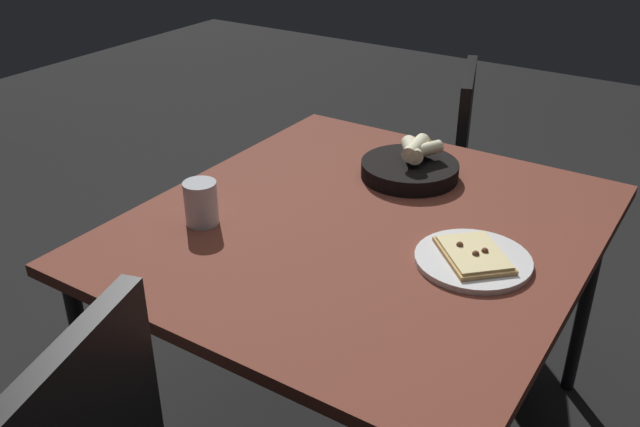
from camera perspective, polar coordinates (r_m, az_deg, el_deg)
dining_table at (r=1.74m, az=3.55°, el=-2.14°), size 1.17×1.07×0.70m
pizza_plate at (r=1.58m, az=12.54°, el=-3.63°), size 0.26×0.26×0.04m
bread_basket at (r=1.95m, az=7.52°, el=3.86°), size 0.27×0.27×0.11m
beer_glass at (r=1.71m, az=-9.78°, el=0.66°), size 0.08×0.08×0.11m
chair_near at (r=2.63m, az=8.90°, el=4.27°), size 0.56×0.56×0.84m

